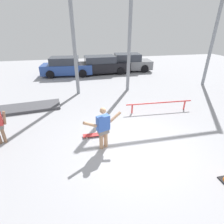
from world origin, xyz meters
TOP-DOWN VIEW (x-y plane):
  - ground_plane at (0.00, 0.00)m, footprint 36.00×36.00m
  - skateboarder at (-0.92, 0.15)m, footprint 1.30×0.55m
  - skateboard at (-1.17, 0.87)m, footprint 0.80×0.25m
  - manual_pad at (-3.97, 3.93)m, footprint 2.95×1.44m
  - grind_rail at (2.11, 2.35)m, footprint 3.20×0.21m
  - canopy_support_left at (-4.26, 5.62)m, footprint 5.64×0.20m
  - canopy_support_right at (4.26, 5.62)m, footprint 5.64×0.20m
  - parked_car_blue at (-2.25, 10.11)m, footprint 4.10×2.11m
  - parked_car_black at (0.62, 10.19)m, footprint 4.55×2.01m
  - parked_car_grey at (3.09, 10.61)m, footprint 4.03×2.13m

SIDE VIEW (x-z plane):
  - ground_plane at x=0.00m, z-range 0.00..0.00m
  - skateboard at x=-1.17m, z-range 0.03..0.10m
  - manual_pad at x=-3.97m, z-range 0.00..0.13m
  - grind_rail at x=2.11m, z-range 0.14..0.60m
  - parked_car_black at x=0.62m, z-range -0.03..1.40m
  - parked_car_blue at x=-2.25m, z-range -0.03..1.42m
  - parked_car_grey at x=3.09m, z-range -0.03..1.45m
  - skateboarder at x=-0.92m, z-range 0.07..1.54m
  - canopy_support_left at x=-4.26m, z-range 0.68..7.64m
  - canopy_support_right at x=4.26m, z-range 0.68..7.64m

